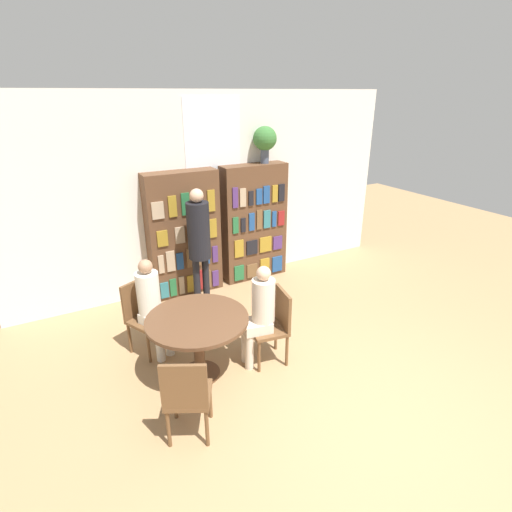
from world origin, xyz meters
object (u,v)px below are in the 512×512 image
at_px(reading_table, 198,329).
at_px(seated_reader_right, 260,311).
at_px(bookshelf_right, 254,223).
at_px(chair_left_side, 143,313).
at_px(chair_far_side, 274,323).
at_px(bookshelf_left, 184,235).
at_px(seated_reader_left, 152,303).
at_px(chair_near_camera, 187,395).
at_px(librarian_standing, 199,236).
at_px(flower_vase, 265,140).

bearing_deg(reading_table, seated_reader_right, -9.76).
height_order(bookshelf_right, reading_table, bookshelf_right).
relative_size(reading_table, seated_reader_right, 0.90).
bearing_deg(reading_table, bookshelf_right, 48.31).
height_order(chair_left_side, chair_far_side, same).
distance_m(bookshelf_left, seated_reader_left, 1.67).
bearing_deg(seated_reader_left, bookshelf_left, -149.22).
bearing_deg(bookshelf_left, seated_reader_left, -122.98).
bearing_deg(chair_far_side, bookshelf_right, -13.32).
xyz_separation_m(reading_table, chair_far_side, (0.88, -0.15, -0.10)).
xyz_separation_m(chair_near_camera, chair_left_side, (0.02, 1.58, 0.00)).
relative_size(bookshelf_left, seated_reader_left, 1.56).
distance_m(seated_reader_right, librarian_standing, 1.69).
relative_size(chair_near_camera, seated_reader_left, 0.73).
bearing_deg(chair_left_side, reading_table, 90.00).
relative_size(chair_far_side, seated_reader_left, 0.73).
height_order(seated_reader_left, librarian_standing, librarian_standing).
relative_size(seated_reader_right, librarian_standing, 0.70).
bearing_deg(chair_far_side, bookshelf_left, 17.31).
bearing_deg(chair_near_camera, reading_table, 90.00).
bearing_deg(flower_vase, chair_far_side, -117.29).
bearing_deg(chair_near_camera, chair_far_side, 54.00).
xyz_separation_m(chair_near_camera, librarian_standing, (1.05, 2.31, 0.58)).
xyz_separation_m(bookshelf_left, reading_table, (-0.59, -2.02, -0.35)).
bearing_deg(flower_vase, seated_reader_left, -148.94).
height_order(bookshelf_right, seated_reader_left, bookshelf_right).
bearing_deg(seated_reader_right, flower_vase, -21.49).
bearing_deg(librarian_standing, seated_reader_left, -137.05).
bearing_deg(bookshelf_left, chair_left_side, -128.67).
height_order(reading_table, chair_left_side, chair_left_side).
bearing_deg(chair_far_side, seated_reader_right, 90.00).
bearing_deg(bookshelf_right, seated_reader_right, -117.29).
bearing_deg(seated_reader_right, bookshelf_left, 12.67).
bearing_deg(bookshelf_left, chair_near_camera, -109.63).
distance_m(flower_vase, chair_near_camera, 4.11).
relative_size(reading_table, librarian_standing, 0.63).
bearing_deg(seated_reader_left, bookshelf_right, -172.96).
bearing_deg(reading_table, chair_left_side, 116.24).
xyz_separation_m(seated_reader_left, librarian_standing, (0.95, 0.89, 0.39)).
distance_m(bookshelf_left, reading_table, 2.13).
height_order(reading_table, seated_reader_left, seated_reader_left).
bearing_deg(chair_left_side, librarian_standing, -171.20).
xyz_separation_m(reading_table, seated_reader_right, (0.70, -0.12, 0.09)).
bearing_deg(bookshelf_right, librarian_standing, -156.66).
distance_m(reading_table, librarian_standing, 1.72).
bearing_deg(chair_left_side, flower_vase, -179.03).
xyz_separation_m(flower_vase, reading_table, (-2.00, -2.03, -1.67)).
bearing_deg(seated_reader_left, reading_table, 90.00).
height_order(flower_vase, chair_far_side, flower_vase).
distance_m(flower_vase, reading_table, 3.30).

